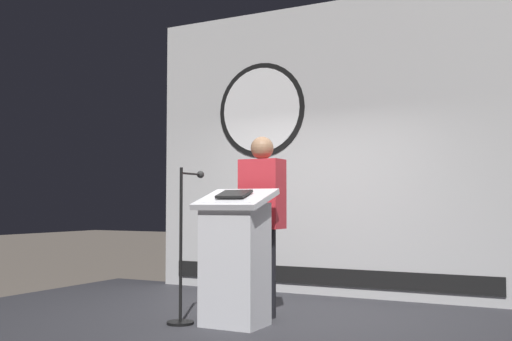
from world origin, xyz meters
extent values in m
cube|color=#333338|center=(0.00, 0.00, 0.15)|extent=(6.40, 4.00, 0.30)
cube|color=silver|center=(0.00, 1.85, 2.04)|extent=(4.46, 0.10, 3.47)
cylinder|color=black|center=(-0.79, 1.80, 2.54)|extent=(1.18, 0.02, 1.18)
cylinder|color=white|center=(-0.79, 1.79, 2.54)|extent=(1.05, 0.02, 1.05)
cube|color=black|center=(0.00, 1.79, 0.52)|extent=(4.01, 0.02, 0.20)
cube|color=silver|center=(-0.01, -0.23, 0.84)|extent=(0.52, 0.40, 1.08)
cube|color=silver|center=(-0.01, -0.23, 1.41)|extent=(0.64, 0.49, 0.19)
cube|color=black|center=(-0.01, -0.25, 1.45)|extent=(0.28, 0.20, 0.08)
cylinder|color=black|center=(0.01, 0.25, 0.72)|extent=(0.26, 0.26, 0.83)
cube|color=red|center=(0.01, 0.25, 1.46)|extent=(0.40, 0.24, 0.66)
sphere|color=#997051|center=(0.01, 0.25, 1.90)|extent=(0.22, 0.22, 0.22)
cylinder|color=black|center=(-0.48, -0.38, 0.31)|extent=(0.24, 0.24, 0.02)
cylinder|color=black|center=(-0.48, -0.38, 1.00)|extent=(0.03, 0.03, 1.39)
cylinder|color=black|center=(-0.48, -0.22, 1.64)|extent=(0.02, 0.32, 0.02)
sphere|color=#262626|center=(-0.48, -0.06, 1.64)|extent=(0.07, 0.07, 0.07)
camera|label=1|loc=(2.65, -4.93, 1.36)|focal=42.90mm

